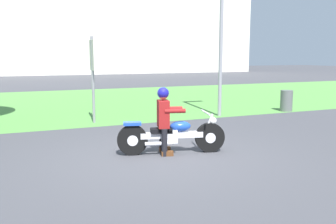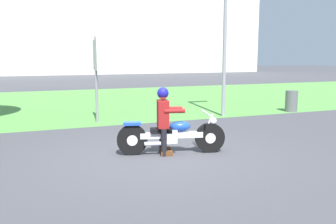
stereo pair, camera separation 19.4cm
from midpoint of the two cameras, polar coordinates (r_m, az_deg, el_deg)
The scene contains 8 objects.
ground at distance 7.38m, azimuth -1.41°, elevation -7.12°, with size 120.00×120.00×0.00m, color #424247.
grass_verge at distance 16.65m, azimuth -13.79°, elevation 1.55°, with size 60.00×12.00×0.01m, color #549342.
stadium_facade at distance 44.80m, azimuth -19.89°, elevation 13.91°, with size 51.78×8.00×12.90m, color silver.
motorcycle_lead at distance 7.57m, azimuth -0.09°, elevation -3.68°, with size 2.22×0.85×0.87m.
rider_lead at distance 7.47m, azimuth -1.37°, elevation -0.53°, with size 0.62×0.55×1.39m.
streetlight_pole at distance 12.50m, azimuth 8.44°, elevation 14.67°, with size 0.96×0.20×5.26m.
trash_can at distance 14.10m, azimuth 17.71°, elevation 1.69°, with size 0.44×0.44×0.78m, color #595E5B.
sign_banner at distance 11.17m, azimuth -12.25°, elevation 7.04°, with size 0.08×0.60×2.60m.
Camera 1 is at (-2.69, -6.57, 2.02)m, focal length 38.85 mm.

